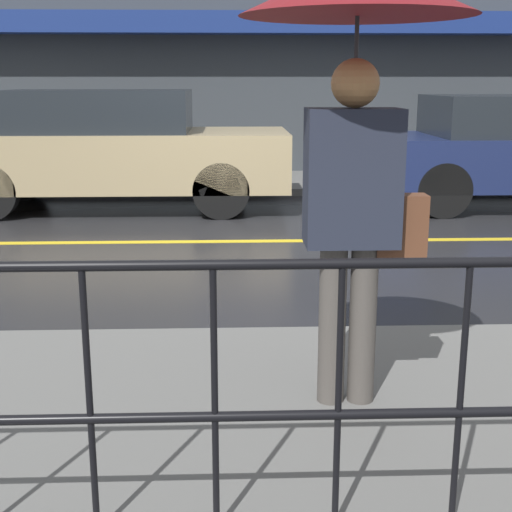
% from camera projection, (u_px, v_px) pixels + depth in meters
% --- Properties ---
extents(ground_plane, '(80.00, 80.00, 0.00)m').
position_uv_depth(ground_plane, '(245.00, 241.00, 7.63)').
color(ground_plane, '#262628').
extents(sidewalk_near, '(28.00, 2.41, 0.11)m').
position_uv_depth(sidewalk_near, '(263.00, 420.00, 3.52)').
color(sidewalk_near, '#60605E').
rests_on(sidewalk_near, ground_plane).
extents(sidewalk_far, '(28.00, 2.17, 0.11)m').
position_uv_depth(sidewalk_far, '(239.00, 183.00, 11.61)').
color(sidewalk_far, '#60605E').
rests_on(sidewalk_far, ground_plane).
extents(lane_marking, '(25.20, 0.12, 0.01)m').
position_uv_depth(lane_marking, '(245.00, 241.00, 7.63)').
color(lane_marking, gold).
rests_on(lane_marking, ground_plane).
extents(building_storefront, '(28.00, 0.85, 4.75)m').
position_uv_depth(building_storefront, '(237.00, 37.00, 12.21)').
color(building_storefront, '#383D42').
rests_on(building_storefront, ground_plane).
extents(railing_foreground, '(12.00, 0.04, 1.01)m').
position_uv_depth(railing_foreground, '(277.00, 363.00, 2.43)').
color(railing_foreground, black).
rests_on(railing_foreground, sidewalk_near).
extents(pedestrian, '(1.07, 1.07, 2.10)m').
position_uv_depth(pedestrian, '(357.00, 59.00, 3.22)').
color(pedestrian, '#4C4742').
rests_on(pedestrian, sidewalk_near).
extents(car_tan, '(4.57, 1.72, 1.56)m').
position_uv_depth(car_tan, '(110.00, 149.00, 9.38)').
color(car_tan, tan).
rests_on(car_tan, ground_plane).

